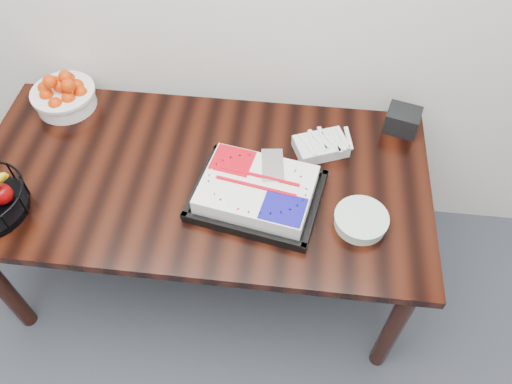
# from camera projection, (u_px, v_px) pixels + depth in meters

# --- Properties ---
(table) EXTENTS (1.80, 0.90, 0.75)m
(table) POSITION_uv_depth(u_px,v_px,m) (201.00, 188.00, 2.03)
(table) COLOR black
(table) RESTS_ON ground
(cake_tray) EXTENTS (0.52, 0.44, 0.10)m
(cake_tray) POSITION_uv_depth(u_px,v_px,m) (257.00, 192.00, 1.85)
(cake_tray) COLOR black
(cake_tray) RESTS_ON table
(tangerine_bowl) EXTENTS (0.27, 0.27, 0.17)m
(tangerine_bowl) POSITION_uv_depth(u_px,v_px,m) (63.00, 92.00, 2.14)
(tangerine_bowl) COLOR white
(tangerine_bowl) RESTS_ON table
(plate_stack) EXTENTS (0.20, 0.20, 0.05)m
(plate_stack) POSITION_uv_depth(u_px,v_px,m) (361.00, 220.00, 1.79)
(plate_stack) COLOR white
(plate_stack) RESTS_ON table
(fork_bag) EXTENTS (0.24, 0.20, 0.06)m
(fork_bag) POSITION_uv_depth(u_px,v_px,m) (321.00, 146.00, 2.01)
(fork_bag) COLOR silver
(fork_bag) RESTS_ON table
(napkin_box) EXTENTS (0.16, 0.15, 0.10)m
(napkin_box) POSITION_uv_depth(u_px,v_px,m) (402.00, 120.00, 2.08)
(napkin_box) COLOR black
(napkin_box) RESTS_ON table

